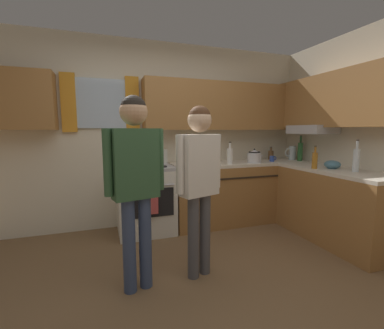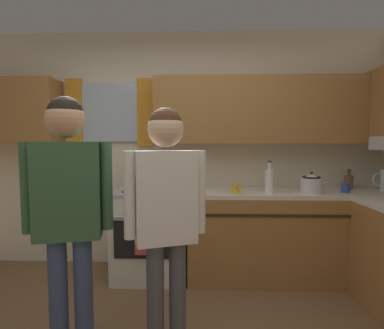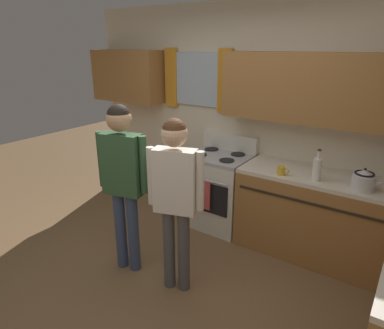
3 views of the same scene
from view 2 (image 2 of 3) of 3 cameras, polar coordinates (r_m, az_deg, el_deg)
name	(u,v)px [view 2 (image 2 of 3)]	position (r m, az deg, el deg)	size (l,w,h in m)	color
back_wall_unit	(179,135)	(3.25, -2.62, 5.71)	(4.60, 0.42, 2.60)	beige
kitchen_counter_run	(341,249)	(2.97, 27.03, -14.54)	(2.10, 2.07, 0.90)	#9E6B38
stove_oven	(152,231)	(3.15, -7.81, -12.72)	(0.73, 0.67, 1.10)	silver
bottle_squat_brown	(349,181)	(3.51, 28.23, -2.92)	(0.08, 0.08, 0.21)	brown
bottle_milk_white	(269,181)	(2.90, 14.84, -3.11)	(0.08, 0.08, 0.31)	white
mug_cobalt_blue	(345,188)	(3.21, 27.72, -4.12)	(0.11, 0.07, 0.08)	#2D479E
mug_mustard_yellow	(236,189)	(2.81, 8.50, -4.77)	(0.12, 0.08, 0.09)	gold
stovetop_kettle	(311,183)	(3.03, 22.27, -3.43)	(0.27, 0.20, 0.21)	silver
adult_left	(68,201)	(1.89, -23.00, -6.54)	(0.50, 0.24, 1.65)	#38476B
adult_in_plaid	(166,207)	(1.77, -5.09, -8.22)	(0.47, 0.26, 1.59)	#4C4C51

